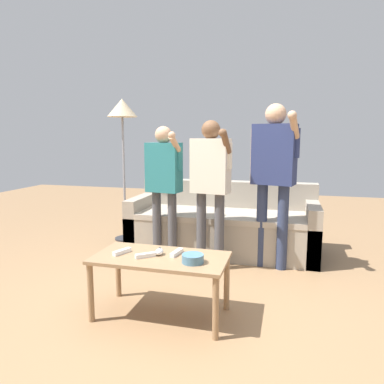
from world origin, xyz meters
The scene contains 12 objects.
ground_plane centered at (0.00, 0.00, 0.00)m, with size 12.00×12.00×0.00m, color #93704C.
couch centered at (-0.03, 1.49, 0.29)m, with size 2.12×0.84×0.79m.
coffee_table centered at (-0.19, -0.18, 0.40)m, with size 0.98×0.50×0.46m.
snack_bowl centered at (0.07, -0.25, 0.49)m, with size 0.15×0.15×0.06m, color teal.
game_remote_nunchuk centered at (-0.21, -0.15, 0.48)m, with size 0.06×0.09×0.05m.
floor_lamp centered at (-1.33, 1.60, 1.57)m, with size 0.37×0.37×1.79m.
player_left centered at (-0.57, 0.99, 0.90)m, with size 0.42×0.34×1.43m.
player_center centered at (-0.05, 0.88, 0.93)m, with size 0.43×0.38×1.48m.
player_right centered at (0.55, 1.05, 1.03)m, with size 0.47×0.43×1.64m.
game_remote_wand_near centered at (-0.29, -0.23, 0.47)m, with size 0.14×0.12×0.03m.
game_remote_wand_far centered at (-0.49, -0.20, 0.47)m, with size 0.09×0.16×0.03m.
game_remote_wand_spare centered at (-0.09, -0.12, 0.47)m, with size 0.06×0.16×0.03m.
Camera 1 is at (0.68, -2.54, 1.32)m, focal length 33.44 mm.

